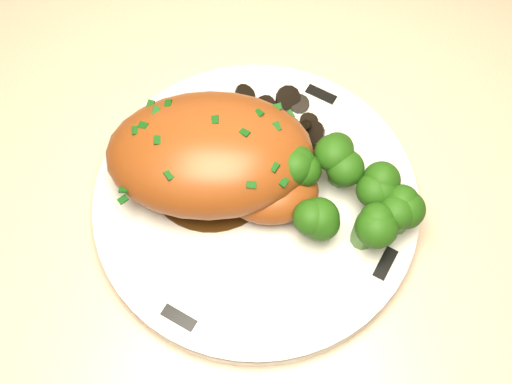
# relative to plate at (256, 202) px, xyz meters

# --- Properties ---
(plate) EXTENTS (0.35, 0.35, 0.02)m
(plate) POSITION_rel_plate_xyz_m (0.00, 0.00, 0.00)
(plate) COLOR silver
(plate) RESTS_ON counter
(rim_accent_0) EXTENTS (0.03, 0.02, 0.00)m
(rim_accent_0) POSITION_rel_plate_xyz_m (0.05, 0.11, 0.01)
(rim_accent_0) COLOR black
(rim_accent_0) RESTS_ON plate
(rim_accent_1) EXTENTS (0.02, 0.03, 0.00)m
(rim_accent_1) POSITION_rel_plate_xyz_m (-0.11, 0.05, 0.01)
(rim_accent_1) COLOR black
(rim_accent_1) RESTS_ON plate
(rim_accent_2) EXTENTS (0.03, 0.02, 0.00)m
(rim_accent_2) POSITION_rel_plate_xyz_m (-0.05, -0.11, 0.01)
(rim_accent_2) COLOR black
(rim_accent_2) RESTS_ON plate
(rim_accent_3) EXTENTS (0.02, 0.03, 0.00)m
(rim_accent_3) POSITION_rel_plate_xyz_m (0.11, -0.05, 0.01)
(rim_accent_3) COLOR black
(rim_accent_3) RESTS_ON plate
(gravy_pool) EXTENTS (0.11, 0.11, 0.00)m
(gravy_pool) POSITION_rel_plate_xyz_m (-0.04, 0.02, 0.01)
(gravy_pool) COLOR #371F0A
(gravy_pool) RESTS_ON plate
(chicken_breast) EXTENTS (0.19, 0.14, 0.07)m
(chicken_breast) POSITION_rel_plate_xyz_m (-0.03, 0.02, 0.04)
(chicken_breast) COLOR brown
(chicken_breast) RESTS_ON plate
(mushroom_pile) EXTENTS (0.08, 0.06, 0.02)m
(mushroom_pile) POSITION_rel_plate_xyz_m (0.01, 0.07, 0.01)
(mushroom_pile) COLOR black
(mushroom_pile) RESTS_ON plate
(broccoli_florets) EXTENTS (0.11, 0.08, 0.04)m
(broccoli_florets) POSITION_rel_plate_xyz_m (0.08, -0.00, 0.03)
(broccoli_florets) COLOR #497F35
(broccoli_florets) RESTS_ON plate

